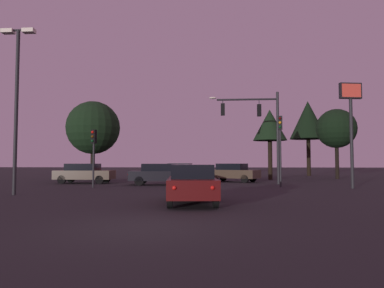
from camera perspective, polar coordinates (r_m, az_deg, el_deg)
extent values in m
plane|color=black|center=(33.21, 0.70, -5.83)|extent=(168.00, 168.00, 0.00)
cylinder|color=#232326|center=(26.46, 13.91, 0.98)|extent=(0.20, 0.20, 6.85)
cylinder|color=#232326|center=(26.54, 8.98, 7.22)|extent=(4.51, 0.17, 0.14)
ellipsoid|color=#F4EACC|center=(26.48, 3.42, 7.54)|extent=(0.56, 0.28, 0.16)
cylinder|color=#232326|center=(26.60, 10.94, 6.81)|extent=(0.05, 0.05, 0.38)
cube|color=black|center=(26.50, 10.95, 5.44)|extent=(0.30, 0.24, 0.90)
sphere|color=#4C0A0A|center=(26.67, 10.91, 5.99)|extent=(0.18, 0.18, 0.18)
sphere|color=#F9A319|center=(26.63, 10.92, 5.40)|extent=(0.18, 0.18, 0.18)
sphere|color=#0C4219|center=(26.59, 10.92, 4.80)|extent=(0.18, 0.18, 0.18)
cylinder|color=#232326|center=(26.43, 5.06, 6.93)|extent=(0.05, 0.05, 0.28)
cube|color=black|center=(26.33, 5.07, 5.66)|extent=(0.30, 0.24, 0.90)
sphere|color=#4C0A0A|center=(26.52, 5.06, 6.21)|extent=(0.18, 0.18, 0.18)
sphere|color=#F9A319|center=(26.47, 5.06, 5.61)|extent=(0.18, 0.18, 0.18)
sphere|color=#0C4219|center=(26.43, 5.07, 5.01)|extent=(0.18, 0.18, 0.18)
cylinder|color=#232326|center=(23.53, 14.30, -2.28)|extent=(0.12, 0.12, 3.77)
cube|color=black|center=(23.68, 14.23, 3.39)|extent=(0.34, 0.29, 0.90)
sphere|color=#4C0A0A|center=(23.57, 14.21, 4.10)|extent=(0.18, 0.18, 0.18)
sphere|color=#F9A319|center=(23.54, 14.22, 3.42)|extent=(0.18, 0.18, 0.18)
sphere|color=#0C4219|center=(23.51, 14.23, 2.74)|extent=(0.18, 0.18, 0.18)
cylinder|color=#232326|center=(23.27, -15.85, -3.41)|extent=(0.12, 0.12, 2.82)
cube|color=black|center=(23.32, -15.78, 1.16)|extent=(0.36, 0.33, 0.90)
sphere|color=red|center=(23.24, -15.99, 1.87)|extent=(0.18, 0.18, 0.18)
sphere|color=#56380C|center=(23.22, -16.00, 1.19)|extent=(0.18, 0.18, 0.18)
sphere|color=#0C4219|center=(23.20, -16.01, 0.50)|extent=(0.18, 0.18, 0.18)
cube|color=#4C0F0F|center=(13.81, -0.04, -6.97)|extent=(2.22, 4.49, 0.68)
cube|color=black|center=(13.63, -0.02, -4.49)|extent=(1.78, 2.48, 0.52)
cylinder|color=black|center=(15.27, -3.25, -7.87)|extent=(0.26, 0.66, 0.64)
cylinder|color=black|center=(15.30, 2.88, -7.86)|extent=(0.26, 0.66, 0.64)
cylinder|color=black|center=(12.42, -3.65, -8.97)|extent=(0.26, 0.66, 0.64)
cylinder|color=black|center=(12.46, 3.90, -8.95)|extent=(0.26, 0.66, 0.64)
sphere|color=red|center=(11.63, -2.93, -7.20)|extent=(0.14, 0.14, 0.14)
sphere|color=red|center=(11.67, 3.39, -7.19)|extent=(0.14, 0.14, 0.14)
cube|color=#473828|center=(28.30, -17.16, -4.83)|extent=(4.40, 1.93, 0.68)
cube|color=black|center=(28.34, -17.43, -3.61)|extent=(2.38, 1.65, 0.52)
cylinder|color=black|center=(28.64, -13.86, -5.54)|extent=(0.64, 0.21, 0.64)
cylinder|color=black|center=(27.04, -14.92, -5.68)|extent=(0.64, 0.21, 0.64)
cylinder|color=black|center=(29.62, -19.24, -5.37)|extent=(0.64, 0.21, 0.64)
cylinder|color=black|center=(28.07, -20.56, -5.48)|extent=(0.64, 0.21, 0.64)
sphere|color=red|center=(29.73, -20.70, -4.49)|extent=(0.14, 0.14, 0.14)
sphere|color=red|center=(28.53, -21.78, -4.53)|extent=(0.14, 0.14, 0.14)
cube|color=black|center=(25.08, -4.94, -5.20)|extent=(4.68, 2.01, 0.68)
cube|color=black|center=(25.08, -5.27, -3.83)|extent=(2.56, 1.64, 0.52)
cylinder|color=black|center=(25.77, -1.41, -5.91)|extent=(0.65, 0.24, 0.64)
cylinder|color=black|center=(24.22, -1.54, -6.09)|extent=(0.65, 0.24, 0.64)
cylinder|color=black|center=(26.05, -8.11, -5.85)|extent=(0.65, 0.24, 0.64)
cylinder|color=black|center=(24.52, -8.66, -6.02)|extent=(0.65, 0.24, 0.64)
sphere|color=red|center=(26.00, -9.88, -4.87)|extent=(0.14, 0.14, 0.14)
sphere|color=red|center=(24.80, -10.39, -4.96)|extent=(0.14, 0.14, 0.14)
cube|color=#4C0F0F|center=(38.35, -1.78, -4.47)|extent=(4.74, 2.60, 0.68)
cube|color=black|center=(38.38, -2.00, -3.57)|extent=(2.66, 1.99, 0.52)
cylinder|color=black|center=(38.81, 0.66, -4.96)|extent=(0.66, 0.31, 0.64)
cylinder|color=black|center=(37.18, 0.09, -5.04)|extent=(0.66, 0.31, 0.64)
cylinder|color=black|center=(39.58, -3.54, -4.91)|extent=(0.66, 0.31, 0.64)
cylinder|color=black|center=(37.99, -4.28, -4.99)|extent=(0.66, 0.31, 0.64)
sphere|color=red|center=(39.63, -4.69, -4.27)|extent=(0.14, 0.14, 0.14)
sphere|color=red|center=(38.39, -5.30, -4.31)|extent=(0.14, 0.14, 0.14)
cube|color=#473828|center=(29.24, 6.82, -4.89)|extent=(4.50, 3.58, 0.68)
cube|color=black|center=(29.30, 6.55, -3.71)|extent=(2.71, 2.42, 0.52)
cylinder|color=black|center=(29.37, 9.92, -5.52)|extent=(0.66, 0.49, 0.64)
cylinder|color=black|center=(27.96, 8.65, -5.66)|extent=(0.66, 0.49, 0.64)
cylinder|color=black|center=(30.58, 5.16, -5.45)|extent=(0.66, 0.49, 0.64)
cylinder|color=black|center=(29.22, 3.71, -5.57)|extent=(0.66, 0.49, 0.64)
sphere|color=red|center=(30.77, 3.82, -4.62)|extent=(0.14, 0.14, 0.14)
sphere|color=red|center=(29.71, 2.65, -4.68)|extent=(0.14, 0.14, 0.14)
cylinder|color=#232326|center=(19.56, -26.85, 4.77)|extent=(0.18, 0.18, 8.31)
cylinder|color=#232326|center=(20.52, -26.56, 16.35)|extent=(1.32, 0.10, 0.10)
cube|color=#F4EACC|center=(20.77, -27.93, 15.99)|extent=(0.60, 0.36, 0.20)
cube|color=#F4EACC|center=(20.24, -25.17, 16.44)|extent=(0.60, 0.36, 0.20)
cylinder|color=#232326|center=(23.84, 24.69, 0.11)|extent=(0.20, 0.20, 5.61)
cube|color=black|center=(24.24, 24.52, 7.93)|extent=(1.42, 0.46, 1.00)
cube|color=#EF4C38|center=(24.12, 24.68, 7.99)|extent=(1.22, 0.21, 0.84)
cylinder|color=black|center=(44.24, 18.58, -2.09)|extent=(0.47, 0.47, 4.47)
cone|color=black|center=(44.54, 18.48, 3.76)|extent=(4.36, 4.36, 4.61)
cylinder|color=black|center=(33.85, -15.97, -3.00)|extent=(0.39, 0.39, 3.14)
sphere|color=black|center=(34.01, -15.89, 2.59)|extent=(4.97, 4.97, 4.97)
cylinder|color=black|center=(33.49, 12.69, -2.58)|extent=(0.40, 0.40, 3.68)
cone|color=black|center=(33.68, 12.62, 3.06)|extent=(3.17, 3.17, 2.93)
cylinder|color=black|center=(36.90, 22.67, -2.51)|extent=(0.36, 0.36, 3.61)
sphere|color=black|center=(37.05, 22.57, 2.36)|extent=(3.85, 3.85, 3.85)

